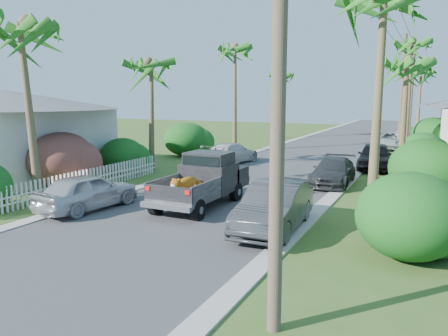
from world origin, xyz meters
The scene contains 31 objects.
ground centered at (0.00, 0.00, 0.00)m, with size 120.00×120.00×0.00m, color #3B5821.
road centered at (0.00, 25.00, 0.01)m, with size 8.00×100.00×0.02m, color #38383A.
curb_left centered at (-4.30, 25.00, 0.03)m, with size 0.60×100.00×0.06m, color #A5A39E.
curb_right centered at (4.30, 25.00, 0.03)m, with size 0.60×100.00×0.06m, color #A5A39E.
pickup_truck centered at (0.00, 5.86, 1.01)m, with size 1.98×5.12×2.06m.
parked_car_rn centered at (3.60, 3.76, 0.75)m, with size 1.59×4.56×1.50m, color #303235.
parked_car_rm centered at (3.75, 12.02, 0.63)m, with size 1.77×4.37×1.27m, color #2A2C2F.
parked_car_rf centered at (5.00, 17.62, 0.78)m, with size 1.83×4.55×1.55m, color black.
parked_car_rd centered at (5.00, 28.87, 0.67)m, with size 2.23×4.84×1.35m, color silver.
parked_car_ln centered at (-3.60, 3.16, 0.70)m, with size 1.65×4.11×1.40m, color silver.
parked_car_lf centered at (-3.60, 16.13, 0.66)m, with size 1.86×4.56×1.32m, color silver.
palm_l_a centered at (-6.20, 3.00, 6.93)m, with size 4.40×4.40×8.20m.
palm_l_b centered at (-6.80, 12.00, 6.15)m, with size 4.40×4.40×7.40m.
palm_l_c centered at (-6.00, 22.00, 7.91)m, with size 4.40×4.40×9.20m.
palm_l_d centered at (-6.50, 34.00, 6.44)m, with size 4.40×4.40×7.70m.
palm_r_b centered at (6.60, 15.00, 5.95)m, with size 4.40×4.40×7.20m.
palm_r_c centered at (6.20, 26.00, 8.11)m, with size 4.40×4.40×9.40m.
palm_r_d centered at (6.50, 40.00, 6.74)m, with size 4.40×4.40×8.00m.
shrub_l_b centered at (-7.80, 6.00, 1.30)m, with size 3.00×3.30×2.60m, color #B71A42.
shrub_l_c centered at (-7.40, 10.00, 1.00)m, with size 2.40×2.64×2.00m, color #144616.
shrub_l_d centered at (-8.00, 18.00, 1.20)m, with size 3.20×3.52×2.40m, color #144616.
shrub_r_a centered at (7.60, 3.00, 1.15)m, with size 2.80×3.08×2.30m, color #144616.
shrub_r_b centered at (7.80, 11.00, 1.25)m, with size 3.00×3.30×2.50m, color #144616.
shrub_r_c centered at (7.50, 20.00, 1.05)m, with size 2.60×2.86×2.10m, color #144616.
shrub_r_d centered at (8.00, 30.00, 1.30)m, with size 3.20×3.52×2.60m, color #144616.
picket_fence centered at (-6.00, 5.50, 0.50)m, with size 0.10×11.00×1.00m, color white.
house_left centered at (-13.00, 7.00, 2.12)m, with size 9.00×8.00×4.60m.
utility_pole_a centered at (5.60, -2.00, 4.60)m, with size 1.60×0.26×9.00m.
utility_pole_b centered at (5.60, 13.00, 4.60)m, with size 1.60×0.26×9.00m.
utility_pole_c centered at (5.60, 28.00, 4.60)m, with size 1.60×0.26×9.00m.
utility_pole_d centered at (5.60, 43.00, 4.60)m, with size 1.60×0.26×9.00m.
Camera 1 is at (7.99, -9.11, 4.23)m, focal length 35.00 mm.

